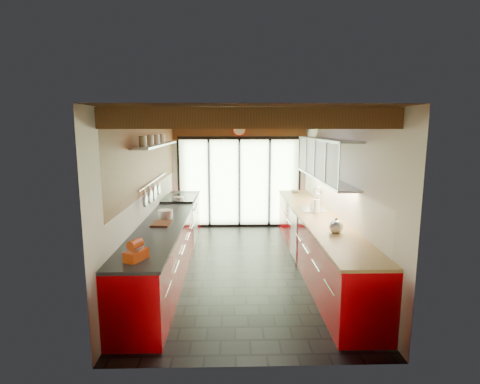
{
  "coord_description": "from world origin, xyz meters",
  "views": [
    {
      "loc": [
        -0.21,
        -6.17,
        2.38
      ],
      "look_at": [
        -0.04,
        0.4,
        1.25
      ],
      "focal_mm": 28.0,
      "sensor_mm": 36.0,
      "label": 1
    }
  ],
  "objects_px": {
    "paper_towel": "(316,207)",
    "soap_bottle": "(312,204)",
    "stand_mixer": "(136,252)",
    "kettle": "(336,226)",
    "bowl": "(295,191)"
  },
  "relations": [
    {
      "from": "paper_towel",
      "to": "soap_bottle",
      "type": "relative_size",
      "value": 1.57
    },
    {
      "from": "stand_mixer",
      "to": "kettle",
      "type": "xyz_separation_m",
      "value": [
        2.54,
        1.02,
        0.01
      ]
    },
    {
      "from": "paper_towel",
      "to": "soap_bottle",
      "type": "xyz_separation_m",
      "value": [
        0.0,
        0.32,
        -0.03
      ]
    },
    {
      "from": "stand_mixer",
      "to": "paper_towel",
      "type": "bearing_deg",
      "value": 41.4
    },
    {
      "from": "kettle",
      "to": "paper_towel",
      "type": "height_order",
      "value": "paper_towel"
    },
    {
      "from": "kettle",
      "to": "bowl",
      "type": "height_order",
      "value": "kettle"
    },
    {
      "from": "stand_mixer",
      "to": "bowl",
      "type": "xyz_separation_m",
      "value": [
        2.54,
        4.39,
        -0.07
      ]
    },
    {
      "from": "stand_mixer",
      "to": "kettle",
      "type": "distance_m",
      "value": 2.74
    },
    {
      "from": "stand_mixer",
      "to": "paper_towel",
      "type": "relative_size",
      "value": 1.08
    },
    {
      "from": "stand_mixer",
      "to": "kettle",
      "type": "relative_size",
      "value": 1.16
    },
    {
      "from": "soap_bottle",
      "to": "bowl",
      "type": "relative_size",
      "value": 0.96
    },
    {
      "from": "kettle",
      "to": "stand_mixer",
      "type": "bearing_deg",
      "value": -158.09
    },
    {
      "from": "paper_towel",
      "to": "soap_bottle",
      "type": "height_order",
      "value": "paper_towel"
    },
    {
      "from": "bowl",
      "to": "stand_mixer",
      "type": "bearing_deg",
      "value": -120.07
    },
    {
      "from": "stand_mixer",
      "to": "soap_bottle",
      "type": "bearing_deg",
      "value": 45.19
    }
  ]
}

